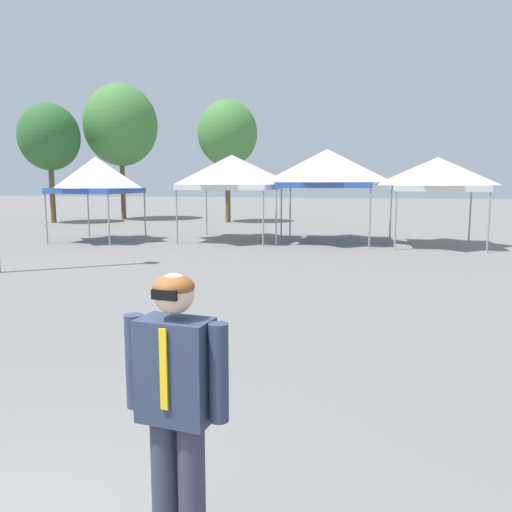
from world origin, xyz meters
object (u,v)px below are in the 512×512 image
at_px(person_foreground, 176,401).
at_px(tree_behind_tents_right, 121,125).
at_px(canopy_tent_far_left, 327,168).
at_px(canopy_tent_behind_right, 232,172).
at_px(canopy_tent_right_of_center, 96,175).
at_px(canopy_tent_far_right, 437,174).
at_px(tree_behind_tents_left, 49,137).
at_px(tree_behind_tents_center, 227,134).

height_order(person_foreground, tree_behind_tents_right, tree_behind_tents_right).
bearing_deg(person_foreground, canopy_tent_far_left, 92.25).
bearing_deg(canopy_tent_far_left, tree_behind_tents_right, 145.03).
height_order(canopy_tent_behind_right, tree_behind_tents_right, tree_behind_tents_right).
height_order(canopy_tent_right_of_center, canopy_tent_far_right, canopy_tent_right_of_center).
bearing_deg(canopy_tent_right_of_center, person_foreground, -59.03).
bearing_deg(tree_behind_tents_right, tree_behind_tents_left, -129.30).
xyz_separation_m(canopy_tent_behind_right, tree_behind_tents_center, (-2.62, 8.68, 2.25)).
bearing_deg(canopy_tent_far_right, canopy_tent_behind_right, 178.97).
bearing_deg(tree_behind_tents_right, canopy_tent_behind_right, -45.00).
bearing_deg(canopy_tent_far_right, canopy_tent_right_of_center, -174.13).
xyz_separation_m(person_foreground, tree_behind_tents_right, (-13.60, 26.09, 4.50)).
height_order(canopy_tent_right_of_center, canopy_tent_behind_right, canopy_tent_behind_right).
height_order(canopy_tent_right_of_center, person_foreground, canopy_tent_right_of_center).
bearing_deg(tree_behind_tents_left, canopy_tent_far_right, -17.87).
relative_size(canopy_tent_right_of_center, tree_behind_tents_left, 0.49).
relative_size(canopy_tent_behind_right, tree_behind_tents_center, 0.52).
relative_size(tree_behind_tents_left, tree_behind_tents_center, 0.96).
xyz_separation_m(canopy_tent_right_of_center, person_foreground, (9.22, -15.36, -1.48)).
xyz_separation_m(person_foreground, tree_behind_tents_center, (-6.90, 25.45, 3.84)).
relative_size(person_foreground, tree_behind_tents_center, 0.27).
bearing_deg(canopy_tent_far_left, canopy_tent_far_right, -6.08).
bearing_deg(tree_behind_tents_left, canopy_tent_right_of_center, -47.15).
relative_size(canopy_tent_far_right, tree_behind_tents_center, 0.47).
bearing_deg(tree_behind_tents_center, canopy_tent_far_right, -41.08).
bearing_deg(tree_behind_tents_left, canopy_tent_far_left, -20.63).
height_order(tree_behind_tents_left, tree_behind_tents_center, tree_behind_tents_center).
relative_size(canopy_tent_right_of_center, canopy_tent_far_right, 1.02).
height_order(person_foreground, tree_behind_tents_center, tree_behind_tents_center).
xyz_separation_m(canopy_tent_far_right, tree_behind_tents_center, (-10.11, 8.81, 2.34)).
bearing_deg(canopy_tent_behind_right, tree_behind_tents_left, 152.82).
bearing_deg(tree_behind_tents_center, person_foreground, -74.84).
height_order(canopy_tent_far_right, person_foreground, canopy_tent_far_right).
height_order(canopy_tent_far_left, person_foreground, canopy_tent_far_left).
height_order(canopy_tent_far_right, tree_behind_tents_left, tree_behind_tents_left).
bearing_deg(canopy_tent_far_left, tree_behind_tents_left, 159.37).
bearing_deg(canopy_tent_far_left, person_foreground, -87.75).
relative_size(canopy_tent_far_left, tree_behind_tents_right, 0.44).
distance_m(canopy_tent_right_of_center, tree_behind_tents_left, 10.50).
bearing_deg(tree_behind_tents_right, tree_behind_tents_center, -5.49).
bearing_deg(canopy_tent_far_left, canopy_tent_behind_right, -175.57).
height_order(canopy_tent_far_left, canopy_tent_far_right, canopy_tent_far_left).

